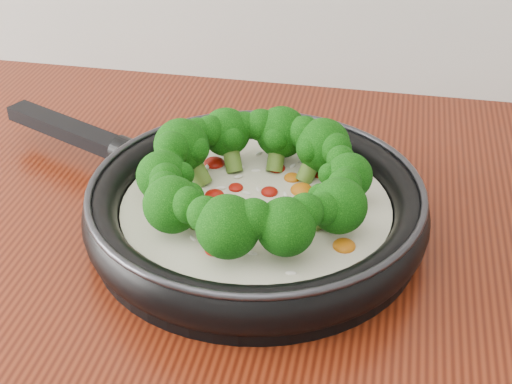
# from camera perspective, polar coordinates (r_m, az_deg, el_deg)

# --- Properties ---
(skillet) EXTENTS (0.57, 0.46, 0.10)m
(skillet) POSITION_cam_1_polar(r_m,az_deg,el_deg) (0.73, -0.25, -0.65)
(skillet) COLOR black
(skillet) RESTS_ON counter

